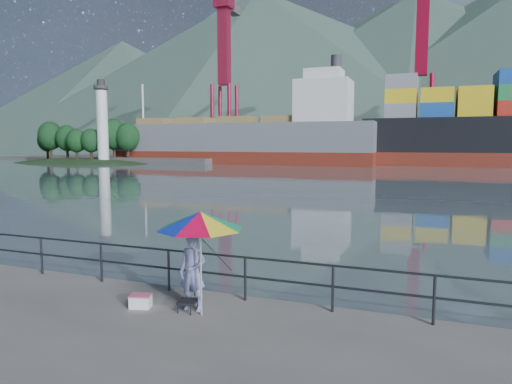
% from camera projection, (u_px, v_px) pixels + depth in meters
% --- Properties ---
extents(harbor_water, '(500.00, 280.00, 0.00)m').
position_uv_depth(harbor_water, '(403.00, 155.00, 130.83)').
color(harbor_water, slate).
rests_on(harbor_water, ground).
extents(far_dock, '(200.00, 40.00, 0.40)m').
position_uv_depth(far_dock, '(444.00, 160.00, 92.90)').
color(far_dock, '#514F4C').
rests_on(far_dock, ground).
extents(guardrail, '(22.00, 0.06, 1.03)m').
position_uv_depth(guardrail, '(134.00, 266.00, 11.39)').
color(guardrail, '#2D3033').
rests_on(guardrail, ground).
extents(lighthouse_islet, '(48.00, 26.40, 19.20)m').
position_uv_depth(lighthouse_islet, '(81.00, 160.00, 86.76)').
color(lighthouse_islet, '#263F1E').
rests_on(lighthouse_islet, ground).
extents(fisherman, '(0.61, 0.40, 1.67)m').
position_uv_depth(fisherman, '(193.00, 272.00, 9.73)').
color(fisherman, '#303796').
rests_on(fisherman, ground).
extents(beach_umbrella, '(1.94, 1.94, 2.19)m').
position_uv_depth(beach_umbrella, '(200.00, 221.00, 9.28)').
color(beach_umbrella, white).
rests_on(beach_umbrella, ground).
extents(folding_stool, '(0.46, 0.46, 0.25)m').
position_uv_depth(folding_stool, '(188.00, 306.00, 9.67)').
color(folding_stool, black).
rests_on(folding_stool, ground).
extents(cooler_bag, '(0.51, 0.41, 0.25)m').
position_uv_depth(cooler_bag, '(141.00, 302.00, 9.93)').
color(cooler_bag, white).
rests_on(cooler_bag, ground).
extents(fishing_rod, '(0.03, 1.68, 1.18)m').
position_uv_depth(fishing_rod, '(218.00, 293.00, 10.92)').
color(fishing_rod, black).
rests_on(fishing_rod, ground).
extents(bulk_carrier, '(48.69, 8.43, 14.50)m').
position_uv_depth(bulk_carrier, '(249.00, 139.00, 82.38)').
color(bulk_carrier, maroon).
rests_on(bulk_carrier, ground).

